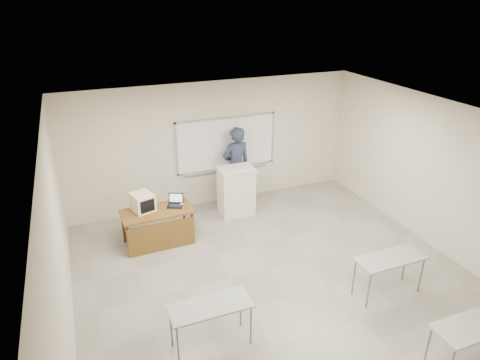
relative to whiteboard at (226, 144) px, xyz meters
name	(u,v)px	position (x,y,z in m)	size (l,w,h in m)	color
floor	(290,298)	(-0.30, -3.97, -1.49)	(7.00, 8.00, 0.01)	gray
whiteboard	(226,144)	(0.00, 0.00, 0.00)	(2.48, 0.10, 1.31)	white
student_desks	(339,318)	(-0.30, -5.32, -0.81)	(4.40, 2.20, 0.73)	#969691
instructor_desk	(158,222)	(-2.03, -1.48, -0.94)	(1.43, 0.71, 0.75)	brown
podium	(236,191)	(-0.05, -0.77, -0.90)	(0.81, 0.59, 1.15)	white
crt_monitor	(142,202)	(-2.28, -1.24, -0.55)	(0.40, 0.45, 0.38)	beige
laptop	(174,203)	(-1.63, -1.26, -0.67)	(0.31, 0.29, 0.23)	black
mouse	(182,204)	(-1.48, -1.32, -0.71)	(0.11, 0.07, 0.04)	#999AA1
keyboard	(244,169)	(0.10, -0.89, -0.32)	(0.41, 0.14, 0.02)	beige
presenter	(236,166)	(0.16, -0.23, -0.50)	(0.71, 0.47, 1.95)	black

